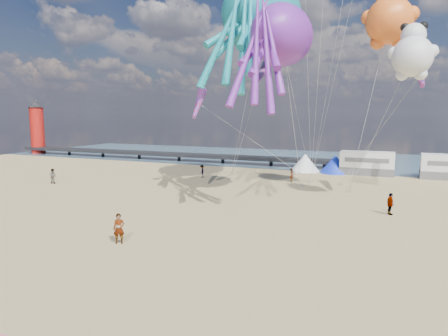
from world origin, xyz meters
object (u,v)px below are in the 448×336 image
at_px(kite_octopus_teal, 263,17).
at_px(windsock_left, 262,72).
at_px(tent_white, 305,163).
at_px(tent_blue, 335,164).
at_px(kite_teddy_orange, 389,21).
at_px(windsock_mid, 421,74).
at_px(lighthouse, 37,130).
at_px(beachgoer_1, 53,176).
at_px(sandbag_e, 311,182).
at_px(kite_panda, 412,57).
at_px(standing_person, 119,229).
at_px(kite_octopus_purple, 282,35).
at_px(beachgoer_3, 390,204).
at_px(beachgoer_5, 292,175).
at_px(sandbag_d, 340,184).
at_px(motorhome_0, 367,163).
at_px(windsock_right, 199,103).
at_px(sandbag_b, 301,187).
at_px(sandbag_a, 230,182).
at_px(sandbag_c, 348,191).
at_px(beachgoer_2, 202,171).

relative_size(kite_octopus_teal, windsock_left, 2.04).
xyz_separation_m(tent_white, tent_blue, (4.00, 0.00, 0.00)).
bearing_deg(kite_teddy_orange, windsock_mid, -15.53).
height_order(lighthouse, beachgoer_1, lighthouse).
bearing_deg(kite_teddy_orange, sandbag_e, 133.52).
bearing_deg(kite_panda, tent_white, 120.63).
bearing_deg(standing_person, kite_octopus_purple, 39.22).
height_order(beachgoer_3, windsock_mid, windsock_mid).
xyz_separation_m(beachgoer_5, kite_octopus_purple, (1.41, -10.64, 13.68)).
bearing_deg(sandbag_d, beachgoer_5, -179.20).
bearing_deg(windsock_mid, beachgoer_5, 152.15).
relative_size(motorhome_0, beachgoer_3, 3.79).
xyz_separation_m(lighthouse, sandbag_d, (59.86, -13.16, -4.39)).
relative_size(kite_octopus_teal, windsock_right, 2.61).
xyz_separation_m(tent_white, windsock_mid, (12.87, -15.33, 10.02)).
bearing_deg(motorhome_0, windsock_right, -126.00).
relative_size(motorhome_0, kite_panda, 1.22).
xyz_separation_m(sandbag_b, kite_panda, (9.87, -6.33, 12.24)).
distance_m(beachgoer_1, sandbag_d, 32.31).
distance_m(tent_white, sandbag_b, 12.46).
relative_size(sandbag_b, windsock_mid, 0.09).
bearing_deg(windsock_left, tent_white, 73.73).
bearing_deg(sandbag_a, sandbag_e, 26.20).
height_order(sandbag_a, sandbag_c, same).
xyz_separation_m(beachgoer_1, kite_octopus_teal, (22.15, 7.69, 16.86)).
bearing_deg(sandbag_a, kite_teddy_orange, -7.59).
relative_size(sandbag_d, kite_octopus_teal, 0.03).
distance_m(standing_person, windsock_mid, 27.92).
bearing_deg(sandbag_c, beachgoer_3, -63.44).
xyz_separation_m(motorhome_0, sandbag_e, (-5.46, -8.66, -1.39)).
bearing_deg(tent_blue, windsock_left, -112.60).
xyz_separation_m(beachgoer_1, sandbag_d, (30.12, 11.68, -0.74)).
distance_m(beachgoer_1, kite_octopus_purple, 29.42).
bearing_deg(beachgoer_1, windsock_left, -168.40).
distance_m(tent_white, windsock_mid, 22.38).
distance_m(tent_blue, kite_panda, 23.10).
bearing_deg(standing_person, sandbag_a, 64.97).
bearing_deg(beachgoer_1, windsock_right, 178.32).
xyz_separation_m(lighthouse, beachgoer_1, (29.74, -24.84, -3.65)).
xyz_separation_m(tent_white, beachgoer_2, (-10.63, -10.33, -0.41)).
xyz_separation_m(lighthouse, tent_white, (54.00, -4.00, -3.30)).
bearing_deg(beachgoer_2, sandbag_d, 71.50).
xyz_separation_m(beachgoer_2, sandbag_a, (4.78, -2.46, -0.68)).
bearing_deg(kite_octopus_purple, sandbag_a, 124.69).
bearing_deg(beachgoer_2, beachgoer_5, 73.11).
distance_m(beachgoer_1, sandbag_e, 29.45).
distance_m(sandbag_e, kite_octopus_teal, 18.75).
distance_m(sandbag_a, windsock_right, 11.13).
height_order(motorhome_0, sandbag_b, motorhome_0).
bearing_deg(lighthouse, beachgoer_1, -39.87).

